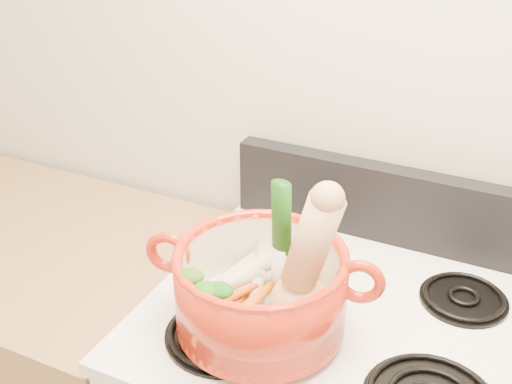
% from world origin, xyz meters
% --- Properties ---
extents(wall_back, '(3.50, 0.02, 2.60)m').
position_xyz_m(wall_back, '(0.00, 1.75, 1.30)').
color(wall_back, beige).
rests_on(wall_back, floor).
extents(cooktop, '(0.78, 0.67, 0.03)m').
position_xyz_m(cooktop, '(0.00, 1.40, 0.93)').
color(cooktop, silver).
rests_on(cooktop, stove_body).
extents(control_backsplash, '(0.76, 0.05, 0.18)m').
position_xyz_m(control_backsplash, '(0.00, 1.70, 1.04)').
color(control_backsplash, black).
rests_on(control_backsplash, cooktop).
extents(burner_front_left, '(0.22, 0.22, 0.02)m').
position_xyz_m(burner_front_left, '(-0.19, 1.24, 0.96)').
color(burner_front_left, black).
rests_on(burner_front_left, cooktop).
extents(burner_back_left, '(0.17, 0.17, 0.02)m').
position_xyz_m(burner_back_left, '(-0.19, 1.54, 0.96)').
color(burner_back_left, black).
rests_on(burner_back_left, cooktop).
extents(burner_back_right, '(0.17, 0.17, 0.02)m').
position_xyz_m(burner_back_right, '(0.19, 1.54, 0.96)').
color(burner_back_right, black).
rests_on(burner_back_right, cooktop).
extents(dutch_oven, '(0.37, 0.37, 0.15)m').
position_xyz_m(dutch_oven, '(-0.14, 1.28, 1.04)').
color(dutch_oven, '#B5230F').
rests_on(dutch_oven, burner_front_left).
extents(pot_handle_left, '(0.09, 0.04, 0.09)m').
position_xyz_m(pot_handle_left, '(-0.31, 1.25, 1.10)').
color(pot_handle_left, '#B5230F').
rests_on(pot_handle_left, dutch_oven).
extents(pot_handle_right, '(0.09, 0.04, 0.09)m').
position_xyz_m(pot_handle_right, '(0.04, 1.32, 1.10)').
color(pot_handle_right, '#B5230F').
rests_on(pot_handle_right, dutch_oven).
extents(squash, '(0.19, 0.15, 0.29)m').
position_xyz_m(squash, '(-0.06, 1.28, 1.13)').
color(squash, tan).
rests_on(squash, dutch_oven).
extents(leek, '(0.05, 0.06, 0.26)m').
position_xyz_m(leek, '(-0.12, 1.33, 1.13)').
color(leek, silver).
rests_on(leek, dutch_oven).
extents(ginger, '(0.09, 0.07, 0.05)m').
position_xyz_m(ginger, '(-0.12, 1.39, 1.02)').
color(ginger, tan).
rests_on(ginger, dutch_oven).
extents(parsnip_0, '(0.12, 0.21, 0.06)m').
position_xyz_m(parsnip_0, '(-0.18, 1.29, 1.02)').
color(parsnip_0, beige).
rests_on(parsnip_0, dutch_oven).
extents(parsnip_1, '(0.11, 0.18, 0.05)m').
position_xyz_m(parsnip_1, '(-0.23, 1.31, 1.03)').
color(parsnip_1, beige).
rests_on(parsnip_1, dutch_oven).
extents(parsnip_2, '(0.10, 0.21, 0.06)m').
position_xyz_m(parsnip_2, '(-0.16, 1.32, 1.04)').
color(parsnip_2, beige).
rests_on(parsnip_2, dutch_oven).
extents(parsnip_3, '(0.13, 0.15, 0.05)m').
position_xyz_m(parsnip_3, '(-0.21, 1.27, 1.04)').
color(parsnip_3, '#EFE5C3').
rests_on(parsnip_3, dutch_oven).
extents(parsnip_4, '(0.17, 0.22, 0.07)m').
position_xyz_m(parsnip_4, '(-0.19, 1.31, 1.05)').
color(parsnip_4, beige).
rests_on(parsnip_4, dutch_oven).
extents(carrot_0, '(0.05, 0.18, 0.05)m').
position_xyz_m(carrot_0, '(-0.17, 1.22, 1.02)').
color(carrot_0, '#DE4A0B').
rests_on(carrot_0, dutch_oven).
extents(carrot_1, '(0.10, 0.12, 0.04)m').
position_xyz_m(carrot_1, '(-0.17, 1.23, 1.02)').
color(carrot_1, '#C44309').
rests_on(carrot_1, dutch_oven).
extents(carrot_2, '(0.07, 0.19, 0.05)m').
position_xyz_m(carrot_2, '(-0.14, 1.26, 1.03)').
color(carrot_2, '#D7650A').
rests_on(carrot_2, dutch_oven).
extents(carrot_3, '(0.11, 0.15, 0.05)m').
position_xyz_m(carrot_3, '(-0.19, 1.23, 1.04)').
color(carrot_3, '#DF5F0B').
rests_on(carrot_3, dutch_oven).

